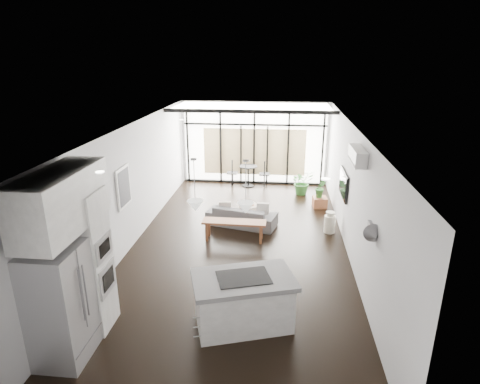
% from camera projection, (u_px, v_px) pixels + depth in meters
% --- Properties ---
extents(floor, '(5.00, 10.00, 0.00)m').
position_uv_depth(floor, '(239.00, 246.00, 9.45)').
color(floor, black).
rests_on(floor, ground).
extents(ceiling, '(5.00, 10.00, 0.00)m').
position_uv_depth(ceiling, '(239.00, 128.00, 8.53)').
color(ceiling, white).
rests_on(ceiling, ground).
extents(wall_left, '(0.02, 10.00, 2.80)m').
position_uv_depth(wall_left, '(131.00, 186.00, 9.24)').
color(wall_left, silver).
rests_on(wall_left, ground).
extents(wall_right, '(0.02, 10.00, 2.80)m').
position_uv_depth(wall_right, '(352.00, 194.00, 8.74)').
color(wall_right, silver).
rests_on(wall_right, ground).
extents(wall_back, '(5.00, 0.02, 2.80)m').
position_uv_depth(wall_back, '(254.00, 143.00, 13.69)').
color(wall_back, silver).
rests_on(wall_back, ground).
extents(wall_front, '(5.00, 0.02, 2.80)m').
position_uv_depth(wall_front, '(188.00, 340.00, 4.29)').
color(wall_front, silver).
rests_on(wall_front, ground).
extents(glazing, '(5.00, 0.20, 2.80)m').
position_uv_depth(glazing, '(254.00, 144.00, 13.58)').
color(glazing, black).
rests_on(glazing, ground).
extents(skylight, '(4.70, 1.90, 0.06)m').
position_uv_depth(skylight, '(253.00, 106.00, 12.30)').
color(skylight, white).
rests_on(skylight, ceiling).
extents(neighbour_building, '(3.50, 0.02, 1.60)m').
position_uv_depth(neighbour_building, '(254.00, 152.00, 13.74)').
color(neighbour_building, beige).
rests_on(neighbour_building, ground).
extents(island, '(1.85, 1.42, 0.89)m').
position_uv_depth(island, '(243.00, 301.00, 6.59)').
color(island, white).
rests_on(island, floor).
extents(cooktop, '(0.97, 0.79, 0.01)m').
position_uv_depth(cooktop, '(243.00, 277.00, 6.44)').
color(cooktop, black).
rests_on(cooktop, island).
extents(fridge, '(0.69, 0.86, 1.79)m').
position_uv_depth(fridge, '(61.00, 304.00, 5.75)').
color(fridge, '#ABABB0').
rests_on(fridge, floor).
extents(appliance_column, '(0.61, 0.64, 2.37)m').
position_uv_depth(appliance_column, '(87.00, 262.00, 6.33)').
color(appliance_column, white).
rests_on(appliance_column, floor).
extents(upper_cabinets, '(0.62, 1.75, 0.86)m').
position_uv_depth(upper_cabinets, '(61.00, 201.00, 5.60)').
color(upper_cabinets, white).
rests_on(upper_cabinets, wall_left).
extents(pendant_left, '(0.26, 0.26, 0.18)m').
position_uv_depth(pendant_left, '(195.00, 206.00, 6.34)').
color(pendant_left, white).
rests_on(pendant_left, ceiling).
extents(pendant_right, '(0.26, 0.26, 0.18)m').
position_uv_depth(pendant_right, '(246.00, 208.00, 6.26)').
color(pendant_right, white).
rests_on(pendant_right, ceiling).
extents(sofa, '(1.88, 0.95, 0.71)m').
position_uv_depth(sofa, '(242.00, 213.00, 10.50)').
color(sofa, '#505053').
rests_on(sofa, floor).
extents(console_bench, '(1.54, 0.40, 0.49)m').
position_uv_depth(console_bench, '(234.00, 230.00, 9.70)').
color(console_bench, brown).
rests_on(console_bench, floor).
extents(pouf, '(0.56, 0.56, 0.42)m').
position_uv_depth(pouf, '(249.00, 212.00, 10.93)').
color(pouf, beige).
rests_on(pouf, floor).
extents(crate, '(0.44, 0.44, 0.30)m').
position_uv_depth(crate, '(320.00, 202.00, 11.82)').
color(crate, brown).
rests_on(crate, floor).
extents(plant_tall, '(0.97, 1.02, 0.62)m').
position_uv_depth(plant_tall, '(302.00, 185.00, 12.85)').
color(plant_tall, '#2C6628').
rests_on(plant_tall, floor).
extents(plant_crate, '(0.37, 0.61, 0.26)m').
position_uv_depth(plant_crate, '(320.00, 193.00, 11.73)').
color(plant_crate, '#2C6628').
rests_on(plant_crate, crate).
extents(milk_can, '(0.29, 0.29, 0.56)m').
position_uv_depth(milk_can, '(330.00, 222.00, 10.10)').
color(milk_can, silver).
rests_on(milk_can, floor).
extents(bistro_set, '(1.45, 0.63, 0.69)m').
position_uv_depth(bistro_set, '(248.00, 176.00, 13.61)').
color(bistro_set, black).
rests_on(bistro_set, floor).
extents(tv, '(0.05, 1.10, 0.65)m').
position_uv_depth(tv, '(344.00, 184.00, 9.72)').
color(tv, black).
rests_on(tv, wall_right).
extents(ac_unit, '(0.22, 0.90, 0.30)m').
position_uv_depth(ac_unit, '(358.00, 156.00, 7.66)').
color(ac_unit, silver).
rests_on(ac_unit, wall_right).
extents(framed_art, '(0.04, 0.70, 0.90)m').
position_uv_depth(framed_art, '(123.00, 187.00, 8.72)').
color(framed_art, black).
rests_on(framed_art, wall_left).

